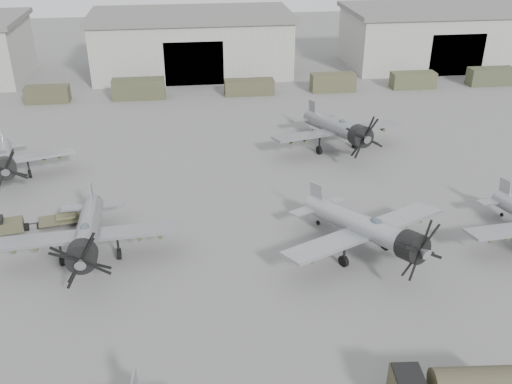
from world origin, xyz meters
TOP-DOWN VIEW (x-y plane):
  - ground at (0.00, 0.00)m, footprint 220.00×220.00m
  - hangar_center at (0.00, 61.96)m, footprint 29.00×14.80m
  - hangar_right at (38.00, 61.96)m, footprint 29.00×14.80m
  - support_truck_2 at (-18.85, 50.00)m, footprint 5.41×2.20m
  - support_truck_3 at (-7.38, 50.00)m, footprint 6.67×2.20m
  - support_truck_4 at (7.02, 50.00)m, footprint 6.52×2.20m
  - support_truck_5 at (18.37, 50.00)m, footprint 5.94×2.20m
  - support_truck_6 at (29.62, 50.00)m, footprint 6.03×2.20m
  - support_truck_7 at (40.87, 50.00)m, footprint 6.31×2.20m
  - aircraft_mid_1 at (-8.85, 12.24)m, footprint 13.10×11.79m
  - aircraft_mid_2 at (10.82, 10.23)m, footprint 13.03×11.82m
  - aircraft_far_0 at (-18.02, 26.69)m, footprint 12.28×11.06m
  - aircraft_far_1 at (13.77, 29.60)m, footprint 13.80×12.42m
  - tug_trailer at (-14.01, 17.55)m, footprint 7.47×2.71m

SIDE VIEW (x-z plane):
  - ground at x=0.00m, z-range 0.00..0.00m
  - tug_trailer at x=-14.01m, z-range -0.18..1.29m
  - support_truck_4 at x=7.02m, z-range 0.00..1.96m
  - support_truck_2 at x=-18.85m, z-range 0.00..2.08m
  - support_truck_6 at x=29.62m, z-range 0.00..2.16m
  - support_truck_5 at x=18.37m, z-range 0.00..2.36m
  - support_truck_7 at x=40.87m, z-range 0.00..2.38m
  - support_truck_3 at x=-7.38m, z-range 0.00..2.60m
  - aircraft_far_0 at x=-18.02m, z-range -0.22..4.68m
  - aircraft_mid_1 at x=-8.85m, z-range -0.24..4.99m
  - aircraft_mid_2 at x=10.82m, z-range -0.24..5.11m
  - aircraft_far_1 at x=13.77m, z-range -0.25..5.24m
  - hangar_center at x=0.00m, z-range 0.02..8.72m
  - hangar_right at x=38.00m, z-range 0.02..8.72m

